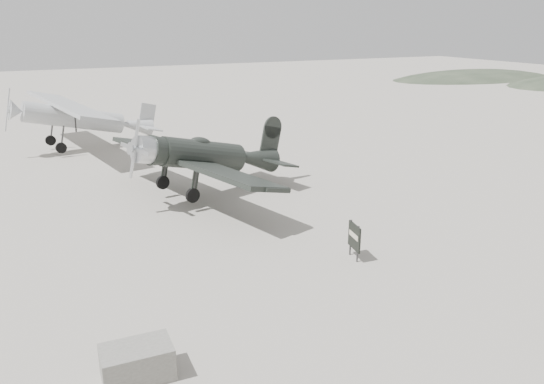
{
  "coord_description": "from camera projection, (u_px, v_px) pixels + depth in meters",
  "views": [
    {
      "loc": [
        -8.53,
        -16.38,
        7.74
      ],
      "look_at": [
        -0.24,
        1.0,
        1.5
      ],
      "focal_mm": 35.0,
      "sensor_mm": 36.0,
      "label": 1
    }
  ],
  "objects": [
    {
      "name": "hill_northeast",
      "position": [
        474.0,
        78.0,
        74.76
      ],
      "size": [
        32.0,
        16.0,
        5.2
      ],
      "primitive_type": "ellipsoid",
      "color": "#2A3527",
      "rests_on": "ground"
    },
    {
      "name": "highwing_monoplane",
      "position": [
        80.0,
        114.0,
        32.7
      ],
      "size": [
        9.05,
        12.69,
        3.58
      ],
      "rotation": [
        0.0,
        0.23,
        0.17
      ],
      "color": "#A7AAAD",
      "rests_on": "ground"
    },
    {
      "name": "sign_board",
      "position": [
        354.0,
        237.0,
        17.88
      ],
      "size": [
        0.21,
        0.89,
        1.29
      ],
      "rotation": [
        0.0,
        0.0,
        -0.17
      ],
      "color": "#333333",
      "rests_on": "ground"
    },
    {
      "name": "equipment_block",
      "position": [
        137.0,
        362.0,
        11.95
      ],
      "size": [
        1.61,
        1.04,
        0.79
      ],
      "primitive_type": "cube",
      "rotation": [
        0.0,
        0.0,
        -0.03
      ],
      "color": "#63625C",
      "rests_on": "ground"
    },
    {
      "name": "ground",
      "position": [
        289.0,
        236.0,
        19.94
      ],
      "size": [
        160.0,
        160.0,
        0.0
      ],
      "primitive_type": "plane",
      "color": "gray",
      "rests_on": "ground"
    },
    {
      "name": "lowwing_monoplane",
      "position": [
        209.0,
        156.0,
        23.94
      ],
      "size": [
        8.13,
        11.2,
        3.61
      ],
      "rotation": [
        0.0,
        0.24,
        0.27
      ],
      "color": "black",
      "rests_on": "ground"
    }
  ]
}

